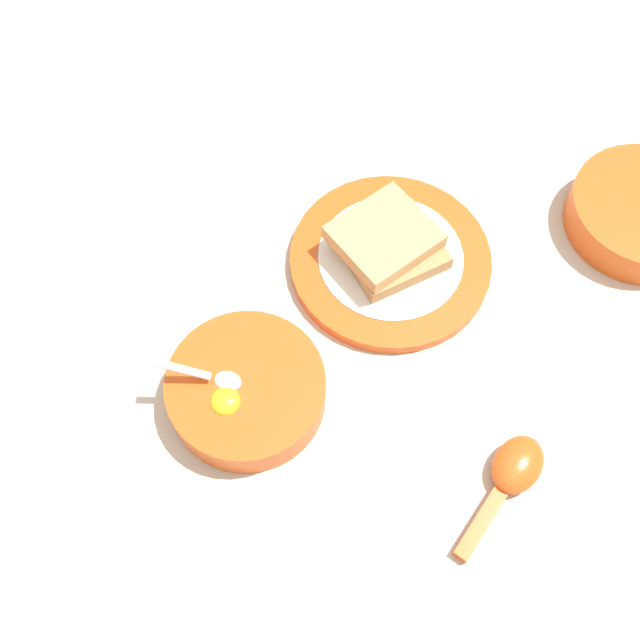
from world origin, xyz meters
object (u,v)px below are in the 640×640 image
(toast_plate, at_px, (386,259))
(soup_spoon, at_px, (512,473))
(egg_bowl, at_px, (246,390))
(toast_sandwich, at_px, (388,243))

(toast_plate, bearing_deg, soup_spoon, 134.30)
(egg_bowl, xyz_separation_m, soup_spoon, (-0.26, -0.01, -0.01))
(egg_bowl, bearing_deg, toast_plate, -112.13)
(toast_plate, xyz_separation_m, toast_sandwich, (0.00, -0.00, 0.03))
(soup_spoon, bearing_deg, egg_bowl, 2.28)
(toast_sandwich, bearing_deg, soup_spoon, 133.94)
(toast_sandwich, distance_m, soup_spoon, 0.26)
(toast_sandwich, height_order, soup_spoon, toast_sandwich)
(toast_plate, bearing_deg, toast_sandwich, -84.92)
(toast_sandwich, bearing_deg, egg_bowl, 68.19)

